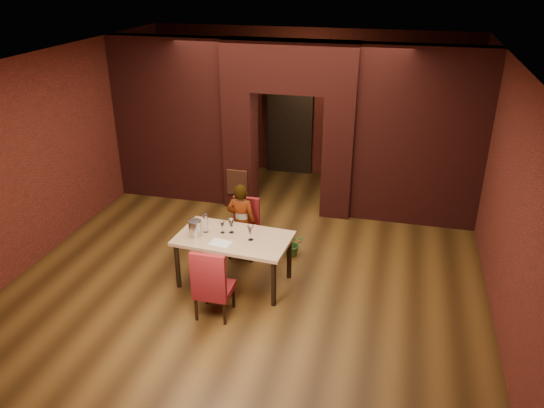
{
  "coord_description": "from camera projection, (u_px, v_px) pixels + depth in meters",
  "views": [
    {
      "loc": [
        2.03,
        -7.31,
        4.44
      ],
      "look_at": [
        0.18,
        0.0,
        0.98
      ],
      "focal_mm": 35.0,
      "sensor_mm": 36.0,
      "label": 1
    }
  ],
  "objects": [
    {
      "name": "wing_wall_left",
      "position": [
        171.0,
        121.0,
        10.37
      ],
      "size": [
        2.28,
        0.35,
        3.2
      ],
      "primitive_type": "cube",
      "color": "maroon",
      "rests_on": "ground"
    },
    {
      "name": "potted_plant",
      "position": [
        293.0,
        243.0,
        8.72
      ],
      "size": [
        0.45,
        0.41,
        0.43
      ],
      "primitive_type": "imported",
      "rotation": [
        0.0,
        0.0,
        0.21
      ],
      "color": "#336524",
      "rests_on": "ground"
    },
    {
      "name": "water_bottle",
      "position": [
        206.0,
        223.0,
        7.82
      ],
      "size": [
        0.07,
        0.07,
        0.3
      ],
      "primitive_type": "cylinder",
      "color": "white",
      "rests_on": "dining_table"
    },
    {
      "name": "chair_far",
      "position": [
        243.0,
        229.0,
        8.6
      ],
      "size": [
        0.44,
        0.44,
        0.97
      ],
      "primitive_type": "cube",
      "rotation": [
        0.0,
        0.0,
        -0.01
      ],
      "color": "maroon",
      "rests_on": "ground"
    },
    {
      "name": "chair_near",
      "position": [
        214.0,
        281.0,
        7.13
      ],
      "size": [
        0.48,
        0.48,
        1.05
      ],
      "primitive_type": "cube",
      "rotation": [
        0.0,
        0.0,
        3.15
      ],
      "color": "maroon",
      "rests_on": "ground"
    },
    {
      "name": "pillar_left",
      "position": [
        241.0,
        148.0,
        10.24
      ],
      "size": [
        0.55,
        0.55,
        2.3
      ],
      "primitive_type": "cube",
      "color": "maroon",
      "rests_on": "ground"
    },
    {
      "name": "tasting_sheet",
      "position": [
        220.0,
        243.0,
        7.57
      ],
      "size": [
        0.32,
        0.26,
        0.0
      ],
      "primitive_type": "cube",
      "rotation": [
        0.0,
        0.0,
        -0.16
      ],
      "color": "silver",
      "rests_on": "dining_table"
    },
    {
      "name": "rear_door",
      "position": [
        290.0,
        127.0,
        11.87
      ],
      "size": [
        0.9,
        0.08,
        2.1
      ],
      "primitive_type": "cube",
      "color": "black",
      "rests_on": "ground"
    },
    {
      "name": "ceiling",
      "position": [
        260.0,
        59.0,
        7.41
      ],
      "size": [
        7.0,
        8.0,
        0.04
      ],
      "primitive_type": "cube",
      "color": "silver",
      "rests_on": "ground"
    },
    {
      "name": "person_seated",
      "position": [
        241.0,
        222.0,
        8.46
      ],
      "size": [
        0.49,
        0.34,
        1.31
      ],
      "primitive_type": "imported",
      "rotation": [
        0.0,
        0.0,
        3.09
      ],
      "color": "beige",
      "rests_on": "ground"
    },
    {
      "name": "rear_door_frame",
      "position": [
        290.0,
        128.0,
        11.84
      ],
      "size": [
        1.02,
        0.04,
        2.22
      ],
      "primitive_type": "cube",
      "color": "black",
      "rests_on": "ground"
    },
    {
      "name": "wall_back",
      "position": [
        309.0,
        104.0,
        11.61
      ],
      "size": [
        7.0,
        0.04,
        3.2
      ],
      "primitive_type": "cube",
      "color": "maroon",
      "rests_on": "ground"
    },
    {
      "name": "wing_wall_right",
      "position": [
        420.0,
        139.0,
        9.32
      ],
      "size": [
        2.28,
        0.35,
        3.2
      ],
      "primitive_type": "cube",
      "color": "maroon",
      "rests_on": "ground"
    },
    {
      "name": "dining_table",
      "position": [
        234.0,
        260.0,
        7.9
      ],
      "size": [
        1.72,
        1.05,
        0.78
      ],
      "primitive_type": "cube",
      "rotation": [
        0.0,
        0.0,
        -0.07
      ],
      "color": "tan",
      "rests_on": "ground"
    },
    {
      "name": "wall_right",
      "position": [
        505.0,
        188.0,
        7.3
      ],
      "size": [
        0.04,
        8.0,
        3.2
      ],
      "primitive_type": "cube",
      "color": "maroon",
      "rests_on": "ground"
    },
    {
      "name": "wine_glass_c",
      "position": [
        251.0,
        233.0,
        7.61
      ],
      "size": [
        0.09,
        0.09,
        0.23
      ],
      "primitive_type": null,
      "color": "silver",
      "rests_on": "dining_table"
    },
    {
      "name": "wine_glass_b",
      "position": [
        231.0,
        226.0,
        7.82
      ],
      "size": [
        0.09,
        0.09,
        0.22
      ],
      "primitive_type": null,
      "color": "silver",
      "rests_on": "dining_table"
    },
    {
      "name": "lintel",
      "position": [
        290.0,
        66.0,
        9.36
      ],
      "size": [
        2.45,
        0.55,
        0.9
      ],
      "primitive_type": "cube",
      "color": "maroon",
      "rests_on": "ground"
    },
    {
      "name": "wall_left",
      "position": [
        59.0,
        148.0,
        8.86
      ],
      "size": [
        0.04,
        8.0,
        3.2
      ],
      "primitive_type": "cube",
      "color": "maroon",
      "rests_on": "ground"
    },
    {
      "name": "wine_bucket",
      "position": [
        195.0,
        228.0,
        7.73
      ],
      "size": [
        0.19,
        0.19,
        0.24
      ],
      "primitive_type": "cylinder",
      "color": "#AFAFB6",
      "rests_on": "dining_table"
    },
    {
      "name": "vent_panel",
      "position": [
        237.0,
        182.0,
        10.23
      ],
      "size": [
        0.4,
        0.03,
        0.5
      ],
      "primitive_type": "cube",
      "color": "#9A4C2C",
      "rests_on": "ground"
    },
    {
      "name": "wine_glass_a",
      "position": [
        222.0,
        227.0,
        7.82
      ],
      "size": [
        0.07,
        0.07,
        0.18
      ],
      "primitive_type": null,
      "color": "silver",
      "rests_on": "dining_table"
    },
    {
      "name": "wall_front",
      "position": [
        138.0,
        324.0,
        4.56
      ],
      "size": [
        7.0,
        0.04,
        3.2
      ],
      "primitive_type": "cube",
      "color": "maroon",
      "rests_on": "ground"
    },
    {
      "name": "pillar_right",
      "position": [
        339.0,
        156.0,
        9.82
      ],
      "size": [
        0.55,
        0.55,
        2.3
      ],
      "primitive_type": "cube",
      "color": "maroon",
      "rests_on": "ground"
    },
    {
      "name": "floor",
      "position": [
        261.0,
        257.0,
        8.75
      ],
      "size": [
        8.0,
        8.0,
        0.0
      ],
      "primitive_type": "plane",
      "color": "#4E3213",
      "rests_on": "ground"
    }
  ]
}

